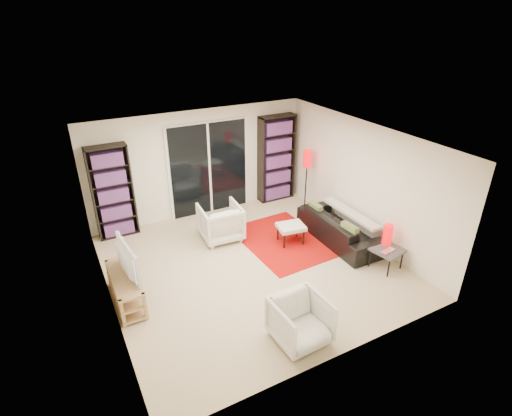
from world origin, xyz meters
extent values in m
plane|color=tan|center=(0.00, 0.00, 0.00)|extent=(5.00, 5.00, 0.00)
cube|color=white|center=(0.00, 2.50, 1.20)|extent=(5.00, 0.02, 2.40)
cube|color=white|center=(0.00, -2.50, 1.20)|extent=(5.00, 0.02, 2.40)
cube|color=white|center=(-2.50, 0.00, 1.20)|extent=(0.02, 5.00, 2.40)
cube|color=white|center=(2.50, 0.00, 1.20)|extent=(0.02, 5.00, 2.40)
cube|color=white|center=(0.00, 0.00, 2.40)|extent=(5.00, 5.00, 0.02)
cube|color=white|center=(0.20, 2.47, 1.05)|extent=(1.92, 0.06, 2.16)
cube|color=black|center=(0.20, 2.44, 1.05)|extent=(1.80, 0.02, 2.10)
cube|color=white|center=(0.20, 2.42, 1.05)|extent=(0.05, 0.02, 2.10)
cube|color=black|center=(-1.95, 2.34, 0.97)|extent=(0.80, 0.30, 1.95)
cube|color=#A3137B|center=(-1.95, 2.32, 0.97)|extent=(0.70, 0.22, 1.85)
cube|color=black|center=(1.90, 2.34, 1.05)|extent=(0.90, 0.30, 2.10)
cube|color=#A3137B|center=(1.90, 2.32, 1.05)|extent=(0.80, 0.22, 2.00)
cube|color=tan|center=(-2.27, 0.04, 0.48)|extent=(0.39, 1.23, 0.04)
cube|color=tan|center=(-2.27, 0.04, 0.25)|extent=(0.39, 1.23, 0.03)
cube|color=tan|center=(-2.27, 0.04, 0.06)|extent=(0.39, 1.23, 0.04)
cube|color=tan|center=(-2.44, -0.53, 0.25)|extent=(0.05, 0.05, 0.50)
cube|color=tan|center=(-2.44, 0.62, 0.25)|extent=(0.05, 0.05, 0.50)
cube|color=tan|center=(-2.11, -0.53, 0.25)|extent=(0.05, 0.05, 0.50)
cube|color=tan|center=(-2.11, 0.62, 0.25)|extent=(0.05, 0.05, 0.50)
imported|color=black|center=(-2.25, 0.04, 0.78)|extent=(0.22, 0.98, 0.56)
cube|color=#AA0C08|center=(0.98, 0.47, 0.01)|extent=(1.64, 2.17, 0.01)
imported|color=black|center=(2.00, -0.04, 0.29)|extent=(0.82, 2.01, 0.58)
imported|color=silver|center=(-0.11, 1.18, 0.37)|extent=(0.85, 0.88, 0.75)
imported|color=silver|center=(-0.26, -1.99, 0.34)|extent=(0.76, 0.78, 0.69)
cube|color=silver|center=(1.07, 0.35, 0.36)|extent=(0.59, 0.51, 0.08)
cylinder|color=black|center=(0.84, 0.21, 0.16)|extent=(0.04, 0.04, 0.32)
cylinder|color=black|center=(0.89, 0.55, 0.16)|extent=(0.04, 0.04, 0.32)
cylinder|color=black|center=(1.26, 0.14, 0.16)|extent=(0.04, 0.04, 0.32)
cylinder|color=black|center=(1.31, 0.48, 0.16)|extent=(0.04, 0.04, 0.32)
cube|color=#404045|center=(2.13, -1.23, 0.38)|extent=(0.60, 0.60, 0.04)
cylinder|color=black|center=(1.97, -1.47, 0.19)|extent=(0.03, 0.03, 0.38)
cylinder|color=black|center=(1.89, -1.07, 0.19)|extent=(0.03, 0.03, 0.38)
cylinder|color=black|center=(2.37, -1.39, 0.19)|extent=(0.03, 0.03, 0.38)
cylinder|color=black|center=(2.29, -0.99, 0.19)|extent=(0.03, 0.03, 0.38)
imported|color=silver|center=(2.08, -1.34, 0.41)|extent=(0.33, 0.24, 0.02)
cylinder|color=#F00609|center=(2.24, -1.08, 0.59)|extent=(0.17, 0.17, 0.39)
cylinder|color=black|center=(2.23, 1.52, 0.01)|extent=(0.22, 0.22, 0.03)
cylinder|color=black|center=(2.23, 1.52, 0.54)|extent=(0.03, 0.03, 1.09)
cylinder|color=#F00609|center=(2.23, 1.52, 1.25)|extent=(0.20, 0.20, 0.39)
camera|label=1|loc=(-2.85, -5.51, 4.30)|focal=28.00mm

